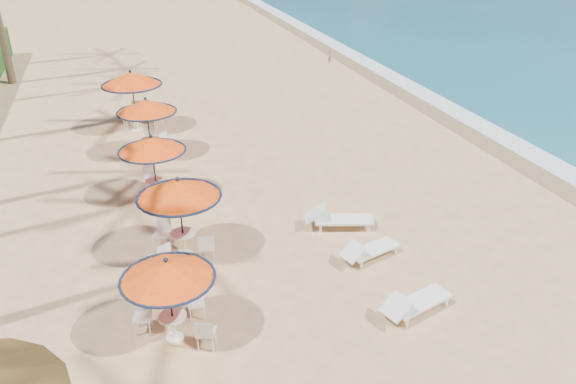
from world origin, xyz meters
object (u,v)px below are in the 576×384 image
at_px(station_3, 148,111).
at_px(lounger_near, 415,303).
at_px(lounger_far, 337,218).
at_px(lounger_mid, 368,250).
at_px(station_0, 170,279).
at_px(station_2, 153,150).
at_px(station_4, 133,86).
at_px(station_1, 178,199).

bearing_deg(station_3, lounger_near, -66.91).
bearing_deg(lounger_far, station_3, 139.48).
bearing_deg(lounger_mid, station_3, 101.04).
relative_size(station_0, station_2, 0.94).
bearing_deg(station_4, lounger_far, -64.33).
bearing_deg(lounger_far, station_2, 160.63).
xyz_separation_m(station_0, station_3, (0.48, 10.73, 0.23)).
relative_size(station_0, lounger_mid, 1.14).
bearing_deg(station_0, lounger_near, -9.14).
height_order(station_0, station_1, station_1).
xyz_separation_m(station_1, lounger_mid, (4.75, -1.72, -1.42)).
xyz_separation_m(station_3, lounger_mid, (4.90, -9.16, -1.49)).
height_order(lounger_near, lounger_mid, lounger_near).
bearing_deg(station_2, station_4, 91.36).
bearing_deg(station_3, station_2, -92.52).
relative_size(lounger_near, lounger_mid, 1.06).
height_order(station_0, station_2, station_2).
bearing_deg(station_4, station_0, -90.64).
xyz_separation_m(station_1, lounger_near, (4.80, -4.16, -1.41)).
bearing_deg(station_0, lounger_far, 33.03).
distance_m(station_2, station_4, 6.92).
height_order(lounger_mid, lounger_far, lounger_far).
height_order(station_1, station_4, station_4).
xyz_separation_m(station_2, lounger_near, (5.11, -7.82, -1.40)).
xyz_separation_m(station_2, lounger_mid, (5.06, -5.38, -1.42)).
bearing_deg(lounger_near, station_2, 106.13).
distance_m(station_2, lounger_mid, 7.52).
relative_size(station_0, lounger_far, 1.01).
relative_size(station_0, station_1, 0.90).
distance_m(station_2, lounger_far, 6.20).
distance_m(station_3, lounger_near, 12.69).
height_order(station_0, lounger_far, station_0).
bearing_deg(station_4, station_3, -83.99).
distance_m(station_0, lounger_near, 5.64).
height_order(station_2, lounger_mid, station_2).
relative_size(station_0, lounger_near, 1.08).
xyz_separation_m(station_0, station_2, (0.32, 6.95, 0.16)).
relative_size(station_1, lounger_near, 1.20).
height_order(station_2, station_4, station_4).
bearing_deg(lounger_near, station_1, 122.08).
bearing_deg(station_4, station_2, -88.64).
bearing_deg(station_0, station_2, 87.37).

